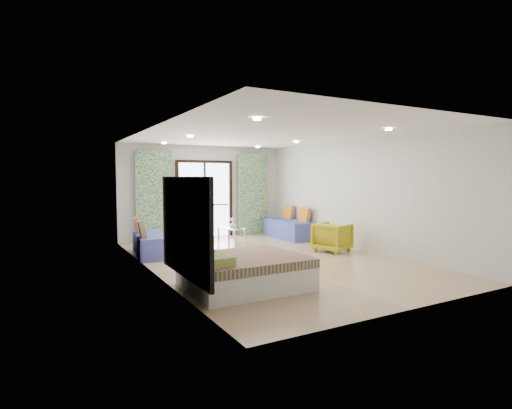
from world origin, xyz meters
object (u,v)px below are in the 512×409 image
daybed_right (289,228)px  armchair (332,236)px  bed (244,271)px  coffee_table (232,229)px  daybed_left (150,243)px

daybed_right → armchair: bearing=-94.6°
bed → coffee_table: bearing=67.0°
daybed_left → daybed_right: (4.23, 0.60, 0.02)m
daybed_right → coffee_table: bearing=179.8°
daybed_right → daybed_left: bearing=-169.3°
coffee_table → armchair: bearing=-57.4°
daybed_right → armchair: daybed_right is taller
bed → coffee_table: coffee_table is taller
daybed_left → coffee_table: 2.50m
daybed_left → bed: bearing=-72.9°
bed → coffee_table: 4.52m
bed → daybed_left: 3.53m
bed → daybed_right: bearing=48.5°
daybed_right → armchair: (-0.30, -2.31, 0.09)m
daybed_left → armchair: 4.29m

